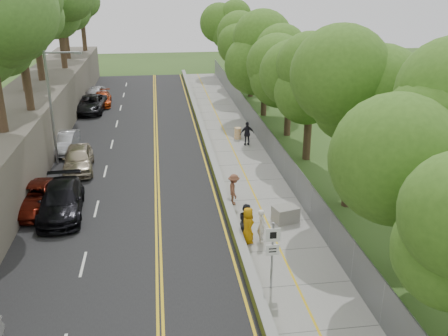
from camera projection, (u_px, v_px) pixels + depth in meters
The scene contains 24 objects.
ground at pixel (236, 254), 24.09m from camera, with size 140.00×140.00×0.00m, color #33511E.
road at pixel (133, 156), 37.29m from camera, with size 11.20×66.00×0.04m, color black.
sidewalk at pixel (238, 151), 38.28m from camera, with size 4.20×66.00×0.05m, color gray.
jersey_barrier at pixel (208, 149), 37.90m from camera, with size 0.42×66.00×0.60m, color #CBF135.
rock_embankment at pixel (17, 135), 35.57m from camera, with size 5.00×66.00×4.00m, color #595147.
chainlink_fence at pixel (265, 138), 38.20m from camera, with size 0.04×66.00×2.00m, color slate.
trees_embankment at pixel (5, 10), 32.59m from camera, with size 6.40×66.00×13.00m, color #50832F, non-canonical shape.
trees_fenceside at pixel (299, 58), 36.35m from camera, with size 7.00×66.00×14.00m, color #477922, non-canonical shape.
streetlight at pixel (54, 100), 34.08m from camera, with size 2.52×0.22×8.00m.
signpost at pixel (272, 249), 20.73m from camera, with size 0.62×0.09×3.10m.
construction_barrel at pixel (238, 133), 41.00m from camera, with size 0.57×0.57×0.94m, color orange.
concrete_block at pixel (285, 214), 27.10m from camera, with size 1.28×0.96×0.86m, color gray.
car_2 at pixel (35, 198), 28.46m from camera, with size 2.35×5.10×1.42m, color #551309.
car_3 at pixel (61, 201), 27.77m from camera, with size 2.31×5.69×1.65m, color black.
car_4 at pixel (78, 159), 34.18m from camera, with size 1.97×4.90×1.67m, color tan.
car_5 at pixel (64, 142), 37.96m from camera, with size 1.56×4.47×1.47m, color #A2A3A9.
car_6 at pixel (91, 104), 49.13m from camera, with size 2.65×5.75×1.60m, color black.
car_7 at pixel (102, 99), 51.76m from camera, with size 1.85×4.55×1.32m, color #952C0B.
car_8 at pixel (95, 94), 53.58m from camera, with size 1.83×4.55×1.55m, color #B4B4B9.
painter_0 at pixel (248, 225), 24.76m from camera, with size 0.92×0.60×1.89m, color #BD7B08.
painter_1 at pixel (262, 226), 24.87m from camera, with size 0.64×0.42×1.76m, color white.
painter_2 at pixel (246, 221), 25.14m from camera, with size 0.93×0.72×1.90m, color black.
painter_3 at pixel (234, 189), 28.98m from camera, with size 1.20×0.69×1.86m, color brown.
person_far at pixel (247, 134), 39.27m from camera, with size 1.11×0.46×1.89m, color black.
Camera 1 is at (-3.38, -20.74, 12.51)m, focal length 40.00 mm.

